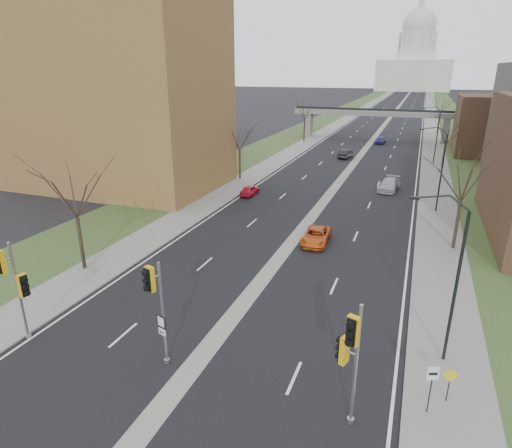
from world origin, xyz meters
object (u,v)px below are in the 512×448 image
Objects in this scene: car_right_near at (316,236)px; signal_pole_left at (14,280)px; car_left_far at (346,154)px; signal_pole_right at (350,349)px; signal_pole_median at (156,297)px; warning_sign at (450,380)px; speed_limit_sign at (432,381)px; car_right_mid at (389,185)px; car_left_near at (250,190)px; car_right_far at (381,140)px.

signal_pole_left is at bearing -123.54° from car_right_near.
signal_pole_right is at bearing 106.89° from car_left_far.
signal_pole_median is 13.80m from warning_sign.
signal_pole_median is at bearing 97.84° from car_left_far.
signal_pole_left is 3.30× the size of warning_sign.
car_right_mid is at bearing 75.54° from speed_limit_sign.
car_left_near is 17.28m from car_right_mid.
signal_pole_right is at bearing -173.07° from speed_limit_sign.
car_left_far is 0.96× the size of car_right_near.
signal_pole_median is at bearing -94.86° from car_right_mid.
signal_pole_median is 31.65m from car_left_near.
signal_pole_left reaches higher than car_right_far.
warning_sign is (21.45, 3.17, -2.53)m from signal_pole_left.
warning_sign reaches higher than car_left_near.
signal_pole_left reaches higher than speed_limit_sign.
signal_pole_right is at bearing 11.50° from signal_pole_left.
signal_pole_median is 74.99m from car_right_far.
car_right_far is (10.84, 44.22, 0.10)m from car_left_near.
speed_limit_sign reaches higher than car_right_far.
car_right_mid reaches higher than car_right_far.
signal_pole_left is 1.02× the size of signal_pole_median.
warning_sign is 73.17m from car_right_far.
car_right_near is (-5.73, 19.21, -3.10)m from signal_pole_right.
warning_sign is (0.81, 1.01, -0.49)m from speed_limit_sign.
signal_pole_left reaches higher than car_left_near.
speed_limit_sign is at bearing 24.30° from signal_pole_median.
car_right_near is at bearing 95.95° from speed_limit_sign.
speed_limit_sign is 37.58m from car_right_mid.
warning_sign reaches higher than car_right_far.
car_left_near is at bearing 98.77° from signal_pole_left.
car_right_near is at bearing 132.15° from car_left_near.
car_left_far is at bearing -97.88° from car_right_far.
car_left_far is at bearing 119.07° from signal_pole_right.
signal_pole_median is 12.79m from speed_limit_sign.
car_right_mid is (15.31, 8.00, 0.13)m from car_left_near.
signal_pole_right is (17.36, 0.39, -0.05)m from signal_pole_left.
car_right_mid is (7.99, 38.62, -3.20)m from signal_pole_median.
car_right_far is (-4.47, 36.22, -0.03)m from car_right_mid.
signal_pole_right is 75.57m from car_right_far.
signal_pole_median reaches higher than warning_sign.
car_right_mid is (8.48, -18.82, 0.01)m from car_left_far.
signal_pole_right reaches higher than car_right_far.
car_left_far is at bearing 93.04° from car_right_near.
car_left_near is at bearing 129.55° from car_right_near.
signal_pole_median reaches higher than car_left_far.
signal_pole_median is 2.39× the size of speed_limit_sign.
car_left_far is (6.83, 26.83, 0.12)m from car_left_near.
car_right_far is (-9.81, 72.51, -0.55)m from warning_sign.
signal_pole_left is 31.63m from car_left_near.
car_left_near is at bearing -98.67° from car_right_far.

